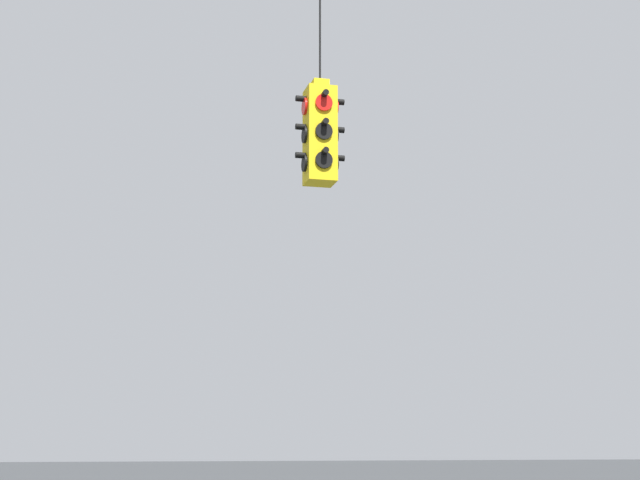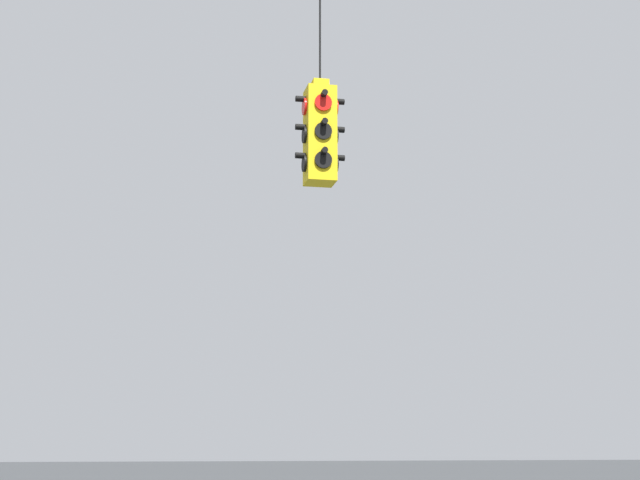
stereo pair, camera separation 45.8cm
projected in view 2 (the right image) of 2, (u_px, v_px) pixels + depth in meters
The scene contains 1 object.
traffic_light_near_right_pole at pixel (320, 133), 11.38m from camera, with size 0.58×0.58×3.45m.
Camera 2 is at (0.70, -10.99, 1.89)m, focal length 55.00 mm.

